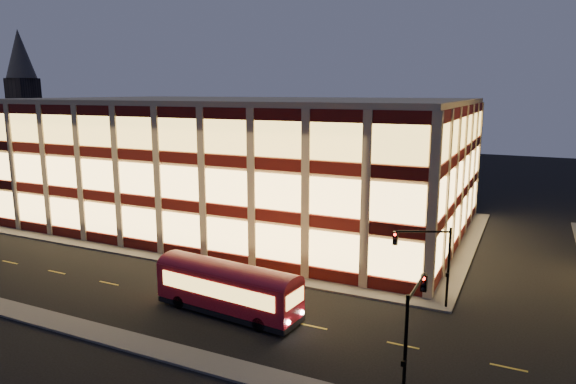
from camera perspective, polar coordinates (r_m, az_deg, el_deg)
The scene contains 10 objects.
ground at distance 47.70m, azimuth -12.44°, elevation -7.90°, with size 200.00×200.00×0.00m, color black.
sidewalk_office_south at distance 50.23m, azimuth -14.46°, elevation -6.92°, with size 54.00×2.00×0.15m, color #514F4C.
sidewalk_office_east at distance 54.71m, azimuth 19.21°, elevation -5.70°, with size 2.00×30.00×0.15m, color #514F4C.
sidewalk_near at distance 39.05m, azimuth -24.52°, elevation -12.95°, with size 100.00×2.00×0.15m, color #514F4C.
office_building at distance 61.30m, azimuth -5.15°, elevation 3.51°, with size 50.45×30.45×14.50m.
church_tower at distance 123.89m, azimuth -27.09°, elevation 7.01°, with size 5.00×5.00×18.00m, color #2D2621.
church_spire at distance 123.97m, azimuth -27.68°, elevation 13.46°, with size 6.00×6.00×10.00m, color #4C473F.
traffic_signal_far at distance 37.73m, azimuth 15.40°, elevation -6.60°, with size 3.79×1.87×6.00m.
traffic_signal_near at distance 27.13m, azimuth 13.70°, elevation -13.63°, with size 0.32×4.45×6.00m.
trolley_bus at distance 36.58m, azimuth -6.72°, elevation -10.28°, with size 11.06×3.74×3.67m.
Camera 1 is at (28.20, -35.27, 15.36)m, focal length 32.00 mm.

